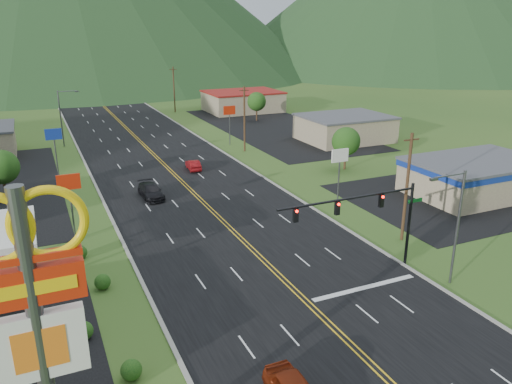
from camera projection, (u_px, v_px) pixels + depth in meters
name	position (u px, v px, depth m)	size (l,w,h in m)	color
pylon_sign	(35.00, 314.00, 17.40)	(4.32, 0.60, 14.00)	#59595E
traffic_signal	(370.00, 211.00, 38.19)	(13.10, 0.43, 7.00)	black
streetlight_east	(455.00, 221.00, 36.62)	(3.28, 0.25, 9.00)	#59595E
streetlight_west	(62.00, 115.00, 79.49)	(3.28, 0.25, 9.00)	#59595E
building_east_near	(476.00, 175.00, 57.85)	(15.40, 10.40, 4.10)	tan
building_east_mid	(345.00, 128.00, 84.57)	(14.40, 11.40, 4.30)	tan
building_east_far	(243.00, 101.00, 113.19)	(16.40, 12.40, 4.50)	tan
pole_sign_west_a	(69.00, 189.00, 44.10)	(2.00, 0.18, 6.40)	#59595E
pole_sign_west_b	(54.00, 139.00, 63.09)	(2.00, 0.18, 6.40)	#59595E
pole_sign_east_a	(340.00, 161.00, 52.91)	(2.00, 0.18, 6.40)	#59595E
pole_sign_east_b	(229.00, 114.00, 80.54)	(2.00, 0.18, 6.40)	#59595E
tree_west_a	(1.00, 167.00, 55.08)	(3.84, 3.84, 5.82)	#382314
tree_east_a	(346.00, 141.00, 67.16)	(3.84, 3.84, 5.82)	#382314
tree_east_b	(257.00, 102.00, 101.52)	(3.84, 3.84, 5.82)	#382314
utility_pole_a	(407.00, 187.00, 44.45)	(1.60, 0.28, 10.00)	#382314
utility_pole_b	(244.00, 119.00, 76.39)	(1.60, 0.28, 10.00)	#382314
utility_pole_c	(174.00, 89.00, 110.92)	(1.60, 0.28, 10.00)	#382314
utility_pole_d	(137.00, 74.00, 145.45)	(1.60, 0.28, 10.00)	#382314
car_dark_mid	(151.00, 192.00, 56.84)	(2.15, 5.28, 1.53)	black
car_red_far	(193.00, 165.00, 67.84)	(1.43, 4.10, 1.35)	maroon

